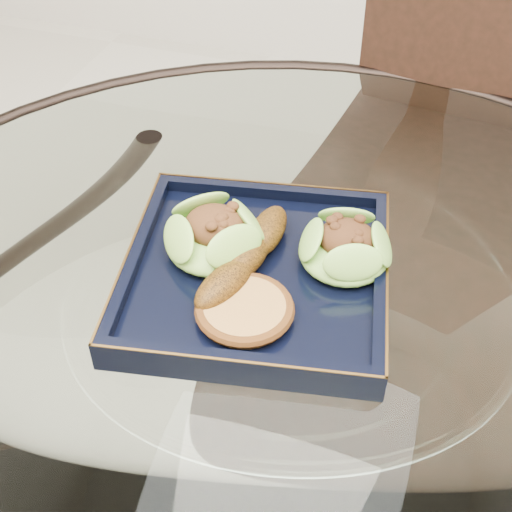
% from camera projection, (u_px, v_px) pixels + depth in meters
% --- Properties ---
extents(dining_table, '(1.13, 1.13, 0.77)m').
position_uv_depth(dining_table, '(285.00, 425.00, 0.82)').
color(dining_table, white).
rests_on(dining_table, ground).
extents(dining_chair, '(0.51, 0.51, 1.05)m').
position_uv_depth(dining_chair, '(459.00, 234.00, 1.08)').
color(dining_chair, '#321910').
rests_on(dining_chair, ground).
extents(navy_plate, '(0.31, 0.31, 0.02)m').
position_uv_depth(navy_plate, '(256.00, 277.00, 0.75)').
color(navy_plate, black).
rests_on(navy_plate, dining_table).
extents(lettuce_wrap_left, '(0.13, 0.13, 0.04)m').
position_uv_depth(lettuce_wrap_left, '(215.00, 238.00, 0.75)').
color(lettuce_wrap_left, '#699E2D').
rests_on(lettuce_wrap_left, navy_plate).
extents(lettuce_wrap_right, '(0.11, 0.11, 0.03)m').
position_uv_depth(lettuce_wrap_right, '(345.00, 250.00, 0.74)').
color(lettuce_wrap_right, '#5C8F29').
rests_on(lettuce_wrap_right, navy_plate).
extents(roasted_plantain, '(0.06, 0.17, 0.03)m').
position_uv_depth(roasted_plantain, '(246.00, 257.00, 0.73)').
color(roasted_plantain, '#5D3509').
rests_on(roasted_plantain, navy_plate).
extents(crumb_patty, '(0.10, 0.10, 0.02)m').
position_uv_depth(crumb_patty, '(245.00, 311.00, 0.69)').
color(crumb_patty, '#B07C3A').
rests_on(crumb_patty, navy_plate).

